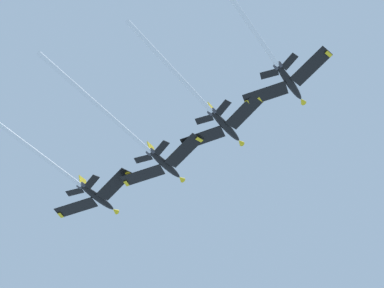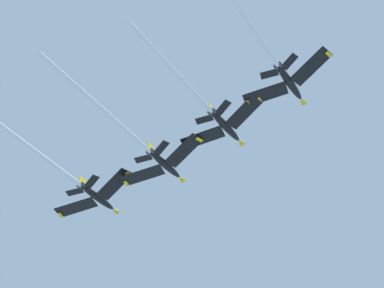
{
  "view_description": "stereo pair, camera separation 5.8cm",
  "coord_description": "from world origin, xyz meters",
  "px_view_note": "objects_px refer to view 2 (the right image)",
  "views": [
    {
      "loc": [
        -39.26,
        -36.13,
        2.0
      ],
      "look_at": [
        15.09,
        -19.85,
        124.02
      ],
      "focal_mm": 59.77,
      "sensor_mm": 36.0,
      "label": 1
    },
    {
      "loc": [
        -39.28,
        -36.08,
        2.0
      ],
      "look_at": [
        15.09,
        -19.85,
        124.02
      ],
      "focal_mm": 59.77,
      "sensor_mm": 36.0,
      "label": 2
    }
  ],
  "objects_px": {
    "jet_centre": "(209,109)",
    "jet_inner_right": "(270,54)",
    "jet_inner_left": "(144,146)",
    "jet_far_left": "(72,178)"
  },
  "relations": [
    {
      "from": "jet_inner_left",
      "to": "jet_centre",
      "type": "bearing_deg",
      "value": -103.05
    },
    {
      "from": "jet_inner_left",
      "to": "jet_far_left",
      "type": "bearing_deg",
      "value": 79.78
    },
    {
      "from": "jet_inner_right",
      "to": "jet_centre",
      "type": "bearing_deg",
      "value": 60.21
    },
    {
      "from": "jet_centre",
      "to": "jet_inner_right",
      "type": "bearing_deg",
      "value": -119.79
    },
    {
      "from": "jet_far_left",
      "to": "jet_inner_right",
      "type": "relative_size",
      "value": 1.0
    },
    {
      "from": "jet_inner_left",
      "to": "jet_inner_right",
      "type": "height_order",
      "value": "jet_inner_right"
    },
    {
      "from": "jet_inner_left",
      "to": "jet_inner_right",
      "type": "relative_size",
      "value": 0.95
    },
    {
      "from": "jet_far_left",
      "to": "jet_centre",
      "type": "relative_size",
      "value": 1.18
    },
    {
      "from": "jet_far_left",
      "to": "jet_centre",
      "type": "xyz_separation_m",
      "value": [
        -6.55,
        -32.08,
        0.56
      ]
    },
    {
      "from": "jet_far_left",
      "to": "jet_inner_right",
      "type": "xyz_separation_m",
      "value": [
        -14.75,
        -46.41,
        -0.99
      ]
    }
  ]
}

